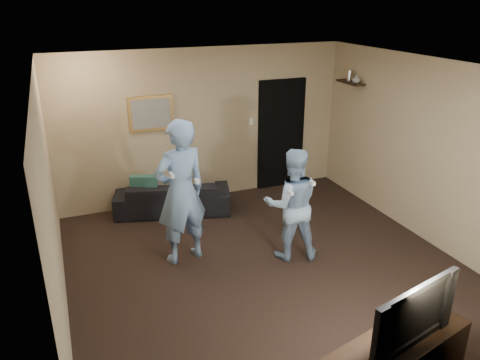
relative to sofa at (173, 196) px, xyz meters
name	(u,v)px	position (x,y,z in m)	size (l,w,h in m)	color
ground	(264,265)	(0.71, -2.09, -0.27)	(5.00, 5.00, 0.00)	black
ceiling	(269,68)	(0.71, -2.09, 2.33)	(5.00, 5.00, 0.04)	silver
wall_back	(204,126)	(0.71, 0.41, 1.03)	(5.00, 0.04, 2.60)	tan
wall_front	(401,281)	(0.71, -4.59, 1.03)	(5.00, 0.04, 2.60)	tan
wall_left	(51,206)	(-1.79, -2.09, 1.03)	(0.04, 5.00, 2.60)	tan
wall_right	(425,151)	(3.21, -2.09, 1.03)	(0.04, 5.00, 2.60)	tan
sofa	(173,196)	(0.00, 0.00, 0.00)	(1.87, 0.73, 0.55)	black
throw_pillow	(144,188)	(-0.45, 0.00, 0.21)	(0.43, 0.14, 0.43)	#17473F
painting_frame	(151,113)	(-0.19, 0.38, 1.33)	(0.72, 0.05, 0.57)	olive
painting_canvas	(151,114)	(-0.19, 0.35, 1.33)	(0.62, 0.01, 0.47)	slate
doorway	(281,134)	(2.16, 0.38, 0.73)	(0.90, 0.06, 2.00)	black
light_switch	(251,121)	(1.56, 0.38, 1.03)	(0.08, 0.02, 0.12)	silver
wall_shelf	(350,82)	(3.10, -0.29, 1.72)	(0.20, 0.60, 0.03)	black
shelf_vase	(356,79)	(3.10, -0.45, 1.80)	(0.13, 0.13, 0.13)	#A2A2A6
shelf_figurine	(349,76)	(3.10, -0.25, 1.82)	(0.06, 0.06, 0.18)	silver
television	(404,311)	(0.96, -4.42, 0.55)	(1.07, 0.14, 0.61)	black
wii_player_left	(181,192)	(-0.24, -1.52, 0.71)	(0.80, 0.61, 1.96)	#759BCB
wii_player_right	(292,204)	(1.14, -1.99, 0.50)	(0.89, 0.78, 1.55)	#8EAECF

